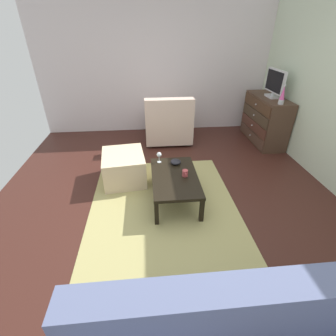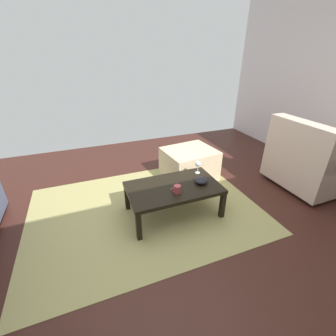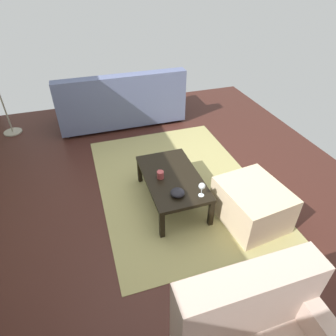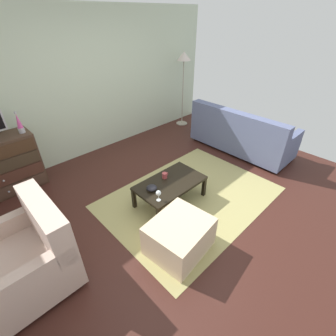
{
  "view_description": "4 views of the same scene",
  "coord_description": "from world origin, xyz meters",
  "px_view_note": "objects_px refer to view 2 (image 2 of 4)",
  "views": [
    {
      "loc": [
        2.53,
        -0.37,
        2.04
      ],
      "look_at": [
        0.0,
        -0.13,
        0.54
      ],
      "focal_mm": 25.64,
      "sensor_mm": 36.0,
      "label": 1
    },
    {
      "loc": [
        0.74,
        1.92,
        1.68
      ],
      "look_at": [
        -0.0,
        0.02,
        0.63
      ],
      "focal_mm": 24.31,
      "sensor_mm": 36.0,
      "label": 2
    },
    {
      "loc": [
        -2.47,
        0.79,
        2.33
      ],
      "look_at": [
        -0.12,
        0.02,
        0.51
      ],
      "focal_mm": 30.87,
      "sensor_mm": 36.0,
      "label": 3
    },
    {
      "loc": [
        -2.03,
        -2.0,
        2.43
      ],
      "look_at": [
        -0.26,
        -0.17,
        0.75
      ],
      "focal_mm": 25.21,
      "sensor_mm": 36.0,
      "label": 4
    }
  ],
  "objects_px": {
    "coffee_table": "(174,189)",
    "wine_glass": "(198,164)",
    "bowl_decorative": "(201,180)",
    "ottoman": "(189,164)",
    "armchair": "(308,162)",
    "mug": "(177,189)"
  },
  "relations": [
    {
      "from": "coffee_table",
      "to": "armchair",
      "type": "relative_size",
      "value": 1.09
    },
    {
      "from": "coffee_table",
      "to": "mug",
      "type": "xyz_separation_m",
      "value": [
        0.02,
        0.13,
        0.08
      ]
    },
    {
      "from": "bowl_decorative",
      "to": "ottoman",
      "type": "relative_size",
      "value": 0.21
    },
    {
      "from": "bowl_decorative",
      "to": "ottoman",
      "type": "bearing_deg",
      "value": -106.82
    },
    {
      "from": "coffee_table",
      "to": "wine_glass",
      "type": "xyz_separation_m",
      "value": [
        -0.39,
        -0.18,
        0.16
      ]
    },
    {
      "from": "wine_glass",
      "to": "ottoman",
      "type": "xyz_separation_m",
      "value": [
        -0.15,
        -0.53,
        -0.26
      ]
    },
    {
      "from": "wine_glass",
      "to": "bowl_decorative",
      "type": "bearing_deg",
      "value": 71.43
    },
    {
      "from": "bowl_decorative",
      "to": "wine_glass",
      "type": "bearing_deg",
      "value": -108.57
    },
    {
      "from": "coffee_table",
      "to": "ottoman",
      "type": "xyz_separation_m",
      "value": [
        -0.54,
        -0.7,
        -0.1
      ]
    },
    {
      "from": "mug",
      "to": "bowl_decorative",
      "type": "relative_size",
      "value": 0.77
    },
    {
      "from": "wine_glass",
      "to": "armchair",
      "type": "relative_size",
      "value": 0.17
    },
    {
      "from": "bowl_decorative",
      "to": "armchair",
      "type": "bearing_deg",
      "value": 178.38
    },
    {
      "from": "coffee_table",
      "to": "wine_glass",
      "type": "height_order",
      "value": "wine_glass"
    },
    {
      "from": "wine_glass",
      "to": "armchair",
      "type": "bearing_deg",
      "value": 169.69
    },
    {
      "from": "armchair",
      "to": "wine_glass",
      "type": "bearing_deg",
      "value": -10.31
    },
    {
      "from": "coffee_table",
      "to": "wine_glass",
      "type": "distance_m",
      "value": 0.46
    },
    {
      "from": "wine_glass",
      "to": "ottoman",
      "type": "height_order",
      "value": "wine_glass"
    },
    {
      "from": "wine_glass",
      "to": "ottoman",
      "type": "relative_size",
      "value": 0.22
    },
    {
      "from": "bowl_decorative",
      "to": "ottoman",
      "type": "distance_m",
      "value": 0.81
    },
    {
      "from": "wine_glass",
      "to": "bowl_decorative",
      "type": "height_order",
      "value": "wine_glass"
    },
    {
      "from": "bowl_decorative",
      "to": "ottoman",
      "type": "xyz_separation_m",
      "value": [
        -0.23,
        -0.75,
        -0.18
      ]
    },
    {
      "from": "wine_glass",
      "to": "mug",
      "type": "distance_m",
      "value": 0.52
    }
  ]
}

